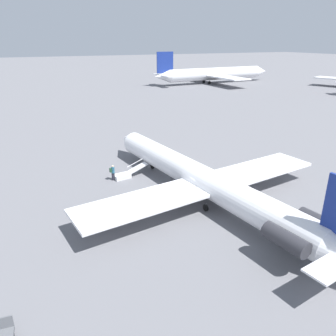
# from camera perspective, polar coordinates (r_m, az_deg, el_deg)

# --- Properties ---
(ground_plane) EXTENTS (600.00, 600.00, 0.00)m
(ground_plane) POSITION_cam_1_polar(r_m,az_deg,el_deg) (32.38, 5.16, -4.95)
(ground_plane) COLOR slate
(airplane_main) EXTENTS (33.43, 25.69, 6.92)m
(airplane_main) POSITION_cam_1_polar(r_m,az_deg,el_deg) (30.82, 6.41, -2.19)
(airplane_main) COLOR white
(airplane_main) RESTS_ON ground
(airplane_far_left) EXTENTS (34.75, 46.26, 10.77)m
(airplane_far_left) POSITION_cam_1_polar(r_m,az_deg,el_deg) (119.92, 7.93, 15.95)
(airplane_far_left) COLOR white
(airplane_far_left) RESTS_ON ground
(boarding_stairs) EXTENTS (1.54, 4.11, 1.72)m
(boarding_stairs) POSITION_cam_1_polar(r_m,az_deg,el_deg) (36.71, -7.42, -1.11)
(boarding_stairs) COLOR silver
(boarding_stairs) RESTS_ON ground
(passenger) EXTENTS (0.37, 0.56, 1.74)m
(passenger) POSITION_cam_1_polar(r_m,az_deg,el_deg) (36.02, -9.61, -0.61)
(passenger) COLOR #23232D
(passenger) RESTS_ON ground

